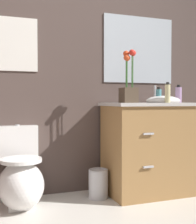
# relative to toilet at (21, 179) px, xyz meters

# --- Properties ---
(wall_back) EXTENTS (3.95, 0.05, 2.50)m
(wall_back) POSITION_rel_toilet_xyz_m (0.76, 0.30, 1.01)
(wall_back) COLOR #4C3D38
(wall_back) RESTS_ON ground_plane
(toilet) EXTENTS (0.38, 0.59, 0.69)m
(toilet) POSITION_rel_toilet_xyz_m (0.00, 0.00, 0.00)
(toilet) COLOR white
(toilet) RESTS_ON ground_plane
(vanity_cabinet) EXTENTS (0.94, 0.56, 1.07)m
(vanity_cabinet) POSITION_rel_toilet_xyz_m (1.27, -0.03, 0.21)
(vanity_cabinet) COLOR #9E7242
(vanity_cabinet) RESTS_ON ground_plane
(flower_vase) EXTENTS (0.14, 0.14, 0.49)m
(flower_vase) POSITION_rel_toilet_xyz_m (0.98, -0.08, 0.81)
(flower_vase) COLOR #4C3D2D
(flower_vase) RESTS_ON vanity_cabinet
(soap_bottle) EXTENTS (0.05, 0.05, 0.16)m
(soap_bottle) POSITION_rel_toilet_xyz_m (1.33, -0.03, 0.72)
(soap_bottle) COLOR teal
(soap_bottle) RESTS_ON vanity_cabinet
(lotion_bottle) EXTENTS (0.05, 0.05, 0.19)m
(lotion_bottle) POSITION_rel_toilet_xyz_m (1.34, -0.16, 0.74)
(lotion_bottle) COLOR beige
(lotion_bottle) RESTS_ON vanity_cabinet
(hand_wash_bottle) EXTENTS (0.06, 0.06, 0.18)m
(hand_wash_bottle) POSITION_rel_toilet_xyz_m (1.54, -0.07, 0.73)
(hand_wash_bottle) COLOR #B28CBF
(hand_wash_bottle) RESTS_ON vanity_cabinet
(trash_bin) EXTENTS (0.18, 0.18, 0.27)m
(trash_bin) POSITION_rel_toilet_xyz_m (0.70, -0.01, -0.11)
(trash_bin) COLOR #B7B7BC
(trash_bin) RESTS_ON ground_plane
(wall_poster) EXTENTS (0.39, 0.01, 0.49)m
(wall_poster) POSITION_rel_toilet_xyz_m (0.00, 0.27, 1.19)
(wall_poster) COLOR silver
(wall_mirror) EXTENTS (0.80, 0.01, 0.70)m
(wall_mirror) POSITION_rel_toilet_xyz_m (1.27, 0.27, 1.21)
(wall_mirror) COLOR #B2BCC6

